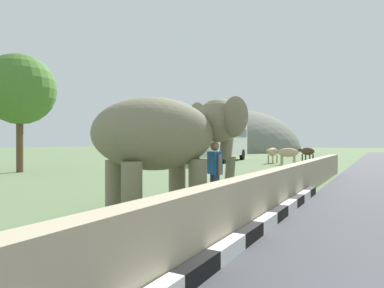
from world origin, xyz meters
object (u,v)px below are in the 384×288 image
object	(u,v)px
cow_mid	(272,152)
cow_far	(307,152)
elephant	(170,136)
bus_white	(221,137)
cow_near	(287,153)
person_handler	(215,170)

from	to	relation	value
cow_mid	cow_far	bearing A→B (deg)	-30.72
elephant	bus_white	distance (m)	21.36
bus_white	cow_near	bearing A→B (deg)	-105.19
cow_near	cow_far	world-z (taller)	same
elephant	bus_white	world-z (taller)	bus_white
person_handler	bus_white	world-z (taller)	bus_white
elephant	cow_mid	world-z (taller)	elephant
cow_far	bus_white	bearing A→B (deg)	114.39
elephant	person_handler	distance (m)	1.55
person_handler	cow_far	distance (m)	21.91
elephant	cow_near	size ratio (longest dim) A/B	2.13
bus_white	cow_near	xyz separation A→B (m)	(-1.66, -6.13, -1.21)
person_handler	cow_mid	size ratio (longest dim) A/B	0.87
elephant	bus_white	xyz separation A→B (m)	(19.90, 7.76, 0.28)
elephant	cow_mid	distance (m)	19.79
elephant	cow_near	bearing A→B (deg)	5.10
bus_white	cow_mid	size ratio (longest dim) A/B	5.14
bus_white	cow_far	xyz separation A→B (m)	(3.03, -6.68, -1.21)
cow_far	person_handler	bearing A→B (deg)	-175.46
person_handler	cow_near	world-z (taller)	person_handler
person_handler	cow_far	size ratio (longest dim) A/B	0.95
cow_near	bus_white	bearing A→B (deg)	74.81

